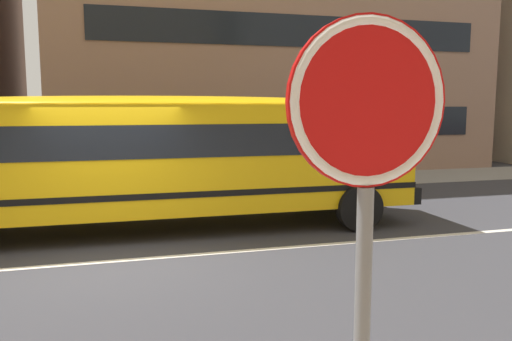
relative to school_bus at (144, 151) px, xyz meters
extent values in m
plane|color=#38383D|center=(-0.65, -2.00, -1.61)|extent=(400.00, 400.00, 0.00)
cube|color=gray|center=(-0.65, 5.48, -1.61)|extent=(120.00, 3.00, 0.01)
cube|color=silver|center=(-0.65, -2.00, -1.61)|extent=(110.00, 0.16, 0.01)
cube|color=yellow|center=(0.24, 0.00, -0.10)|extent=(10.40, 2.46, 2.08)
cube|color=black|center=(5.50, -0.05, -0.97)|extent=(0.21, 2.36, 0.34)
cube|color=black|center=(0.24, 0.00, 0.27)|extent=(9.78, 2.49, 0.60)
cube|color=black|center=(0.24, 0.00, -0.72)|extent=(10.42, 2.49, 0.11)
ellipsoid|color=yellow|center=(0.24, 0.00, 0.93)|extent=(9.98, 2.26, 0.34)
cylinder|color=black|center=(4.17, -1.22, -1.14)|extent=(0.95, 0.27, 0.94)
cylinder|color=black|center=(4.19, 1.14, -1.14)|extent=(0.95, 0.27, 0.94)
cylinder|color=red|center=(0.40, -8.59, 0.94)|extent=(0.70, 0.03, 0.70)
torus|color=white|center=(0.40, -8.59, 0.94)|extent=(0.69, 0.05, 0.69)
cube|color=black|center=(5.81, 6.96, 0.31)|extent=(14.24, 0.04, 1.10)
cube|color=black|center=(5.81, 6.96, 3.51)|extent=(14.24, 0.04, 1.10)
camera|label=1|loc=(-0.60, -10.49, 0.92)|focal=36.15mm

